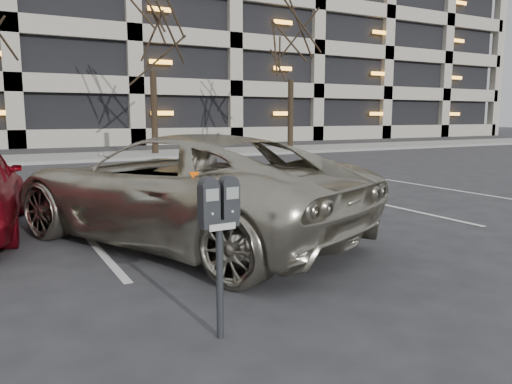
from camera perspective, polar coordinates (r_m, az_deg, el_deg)
name	(u,v)px	position (r m, az deg, el deg)	size (l,w,h in m)	color
ground	(237,258)	(6.15, -2.23, -7.60)	(140.00, 140.00, 0.00)	#28282B
sidewalk	(58,158)	(21.51, -21.65, 3.63)	(80.00, 4.00, 0.12)	gray
stall_lines	(84,233)	(7.88, -19.10, -4.41)	(16.90, 5.20, 0.00)	silver
parking_garage	(181,21)	(42.45, -8.53, 18.81)	(52.00, 20.00, 19.00)	black
tree_c	(151,17)	(22.67, -11.88, 18.97)	(3.56, 3.56, 8.09)	black
tree_d	(291,35)	(25.58, 4.06, 17.44)	(3.43, 3.43, 7.79)	black
parking_meter	(219,218)	(3.79, -4.24, -2.98)	(0.33, 0.14, 1.25)	black
suv_silver	(180,188)	(6.97, -8.66, 0.49)	(4.47, 5.89, 1.49)	#B1AB97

